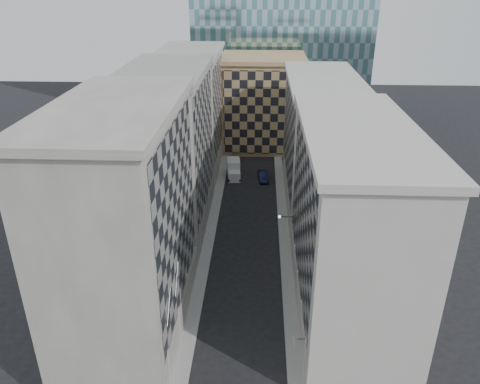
% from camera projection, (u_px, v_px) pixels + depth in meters
% --- Properties ---
extents(sidewalk_west, '(1.50, 100.00, 0.15)m').
position_uv_depth(sidewalk_west, '(210.00, 233.00, 66.54)').
color(sidewalk_west, gray).
rests_on(sidewalk_west, ground).
extents(sidewalk_east, '(1.50, 100.00, 0.15)m').
position_uv_depth(sidewalk_east, '(284.00, 235.00, 66.11)').
color(sidewalk_east, gray).
rests_on(sidewalk_east, ground).
extents(bldg_left_a, '(10.80, 22.80, 23.70)m').
position_uv_depth(bldg_left_a, '(128.00, 226.00, 44.59)').
color(bldg_left_a, gray).
rests_on(bldg_left_a, ground).
extents(bldg_left_b, '(10.80, 22.80, 22.70)m').
position_uv_depth(bldg_left_b, '(170.00, 151.00, 64.69)').
color(bldg_left_b, gray).
rests_on(bldg_left_b, ground).
extents(bldg_left_c, '(10.80, 22.80, 21.70)m').
position_uv_depth(bldg_left_c, '(192.00, 112.00, 84.80)').
color(bldg_left_c, gray).
rests_on(bldg_left_c, ground).
extents(bldg_right_a, '(10.80, 26.80, 20.70)m').
position_uv_depth(bldg_right_a, '(349.00, 224.00, 47.96)').
color(bldg_right_a, '#B5AFA6').
rests_on(bldg_right_a, ground).
extents(bldg_right_b, '(10.80, 28.80, 19.70)m').
position_uv_depth(bldg_right_b, '(320.00, 142.00, 72.57)').
color(bldg_right_b, '#B5AFA6').
rests_on(bldg_right_b, ground).
extents(tan_block, '(16.80, 14.80, 18.80)m').
position_uv_depth(tan_block, '(263.00, 102.00, 96.52)').
color(tan_block, tan).
rests_on(tan_block, ground).
extents(church_tower, '(7.20, 7.20, 51.50)m').
position_uv_depth(church_tower, '(255.00, 7.00, 101.90)').
color(church_tower, '#302C25').
rests_on(church_tower, ground).
extents(flagpoles_left, '(0.10, 6.33, 2.33)m').
position_uv_depth(flagpoles_left, '(173.00, 292.00, 41.50)').
color(flagpoles_left, gray).
rests_on(flagpoles_left, ground).
extents(bracket_lamp, '(1.98, 0.36, 0.36)m').
position_uv_depth(bracket_lamp, '(281.00, 217.00, 58.12)').
color(bracket_lamp, black).
rests_on(bracket_lamp, ground).
extents(box_truck, '(2.74, 5.64, 2.99)m').
position_uv_depth(box_truck, '(234.00, 170.00, 84.77)').
color(box_truck, silver).
rests_on(box_truck, ground).
extents(dark_car, '(2.11, 4.76, 1.52)m').
position_uv_depth(dark_car, '(263.00, 176.00, 83.47)').
color(dark_car, '#0F1539').
rests_on(dark_car, ground).
extents(shop_sign, '(1.17, 0.72, 0.80)m').
position_uv_depth(shop_sign, '(294.00, 342.00, 41.70)').
color(shop_sign, black).
rests_on(shop_sign, ground).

